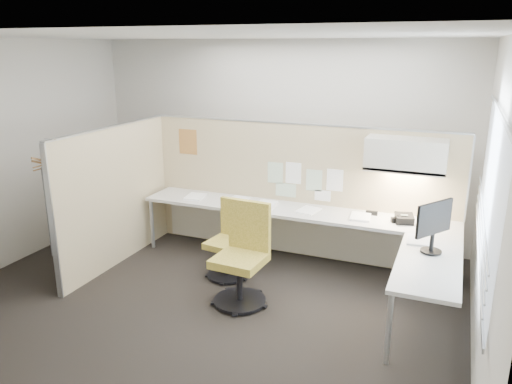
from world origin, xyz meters
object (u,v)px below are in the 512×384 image
at_px(chair_right, 230,242).
at_px(phone, 404,219).
at_px(chair_left, 243,258).
at_px(monitor, 434,224).
at_px(desk, 315,226).

bearing_deg(chair_right, phone, 26.22).
distance_m(chair_left, phone, 1.94).
distance_m(chair_right, monitor, 2.37).
distance_m(chair_left, monitor, 1.99).
relative_size(chair_left, phone, 4.33).
bearing_deg(monitor, desk, 98.70).
relative_size(monitor, phone, 2.08).
bearing_deg(monitor, chair_left, 134.88).
distance_m(chair_right, phone, 2.06).
height_order(chair_right, phone, chair_right).
xyz_separation_m(desk, chair_left, (-0.51, -1.01, -0.09)).
bearing_deg(desk, monitor, -25.20).
height_order(chair_left, monitor, monitor).
bearing_deg(desk, phone, 8.18).
relative_size(chair_left, monitor, 2.08).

